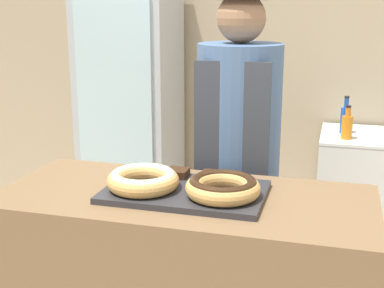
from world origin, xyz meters
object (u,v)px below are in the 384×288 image
(serving_tray, at_px, (185,192))
(bottle_orange, at_px, (347,126))
(brownie_back_left, at_px, (178,173))
(beverage_fridge, at_px, (130,104))
(brownie_back_right, at_px, (212,176))
(baker_person, at_px, (238,160))
(bottle_blue_b, at_px, (345,119))
(donut_light_glaze, at_px, (143,179))
(donut_chocolate_glaze, at_px, (223,186))

(serving_tray, distance_m, bottle_orange, 1.73)
(brownie_back_left, relative_size, beverage_fridge, 0.05)
(brownie_back_right, bearing_deg, beverage_fridge, 122.02)
(brownie_back_right, distance_m, baker_person, 0.45)
(brownie_back_right, relative_size, beverage_fridge, 0.05)
(bottle_orange, xyz_separation_m, bottle_blue_b, (-0.01, 0.16, 0.01))
(brownie_back_left, xyz_separation_m, baker_person, (0.17, 0.45, -0.06))
(brownie_back_right, bearing_deg, bottle_blue_b, 71.88)
(donut_light_glaze, bearing_deg, bottle_blue_b, 67.08)
(bottle_orange, bearing_deg, baker_person, -116.95)
(baker_person, bearing_deg, brownie_back_left, -110.94)
(bottle_orange, bearing_deg, brownie_back_right, -110.30)
(beverage_fridge, bearing_deg, brownie_back_left, -61.90)
(brownie_back_right, bearing_deg, donut_chocolate_glaze, -64.90)
(brownie_back_left, bearing_deg, brownie_back_right, 0.00)
(brownie_back_left, bearing_deg, serving_tray, -62.28)
(bottle_blue_b, bearing_deg, brownie_back_left, -112.68)
(bottle_orange, height_order, bottle_blue_b, bottle_blue_b)
(baker_person, bearing_deg, brownie_back_right, -93.06)
(bottle_orange, bearing_deg, donut_light_glaze, -115.17)
(serving_tray, distance_m, bottle_blue_b, 1.87)
(donut_chocolate_glaze, bearing_deg, bottle_orange, 74.47)
(donut_light_glaze, relative_size, beverage_fridge, 0.15)
(donut_chocolate_glaze, distance_m, bottle_orange, 1.72)
(donut_chocolate_glaze, height_order, beverage_fridge, beverage_fridge)
(serving_tray, distance_m, baker_person, 0.60)
(serving_tray, distance_m, donut_light_glaze, 0.17)
(serving_tray, relative_size, baker_person, 0.35)
(serving_tray, height_order, brownie_back_right, brownie_back_right)
(donut_light_glaze, relative_size, donut_chocolate_glaze, 1.00)
(brownie_back_left, bearing_deg, donut_chocolate_glaze, -38.02)
(serving_tray, distance_m, brownie_back_right, 0.16)
(brownie_back_left, relative_size, bottle_blue_b, 0.34)
(bottle_orange, bearing_deg, donut_chocolate_glaze, -105.53)
(bottle_blue_b, bearing_deg, serving_tray, -108.93)
(brownie_back_left, xyz_separation_m, beverage_fridge, (-0.86, 1.61, -0.04))
(serving_tray, bearing_deg, beverage_fridge, 118.07)
(brownie_back_right, bearing_deg, brownie_back_left, 180.00)
(donut_chocolate_glaze, bearing_deg, baker_person, 95.56)
(brownie_back_right, distance_m, beverage_fridge, 1.90)
(baker_person, height_order, bottle_blue_b, baker_person)
(brownie_back_left, height_order, beverage_fridge, beverage_fridge)
(beverage_fridge, bearing_deg, bottle_orange, -5.20)
(bottle_orange, bearing_deg, brownie_back_left, -115.18)
(serving_tray, bearing_deg, baker_person, 80.57)
(baker_person, height_order, beverage_fridge, beverage_fridge)
(serving_tray, xyz_separation_m, brownie_back_left, (-0.07, 0.14, 0.03))
(brownie_back_left, bearing_deg, donut_light_glaze, -115.10)
(baker_person, relative_size, bottle_orange, 7.99)
(donut_chocolate_glaze, distance_m, baker_person, 0.64)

